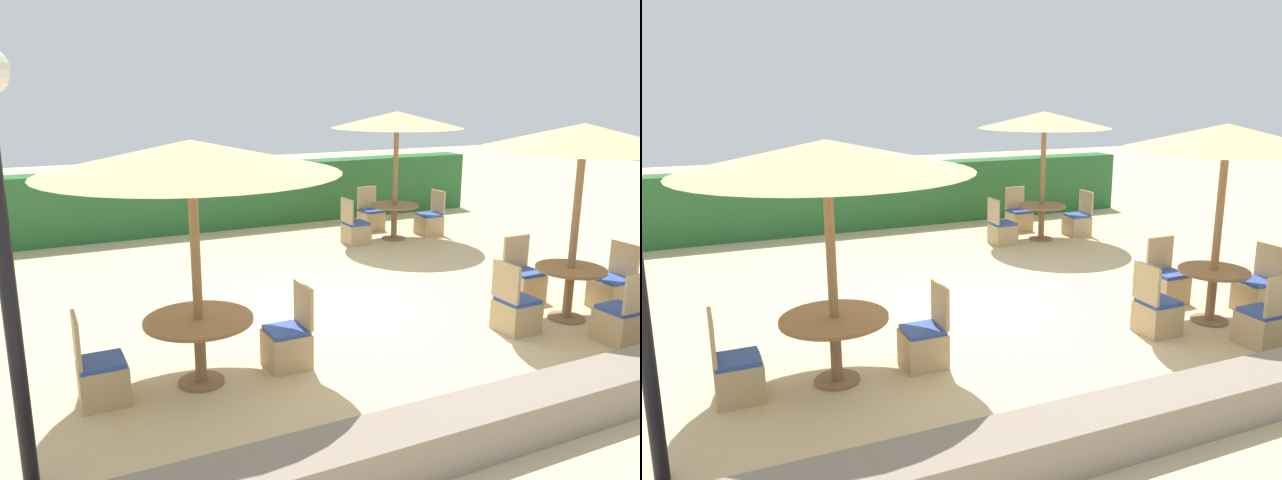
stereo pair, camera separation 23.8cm
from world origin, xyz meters
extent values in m
plane|color=#D1BA8C|center=(0.00, 0.00, 0.00)|extent=(40.00, 40.00, 0.00)
cube|color=#28602D|center=(0.00, 5.95, 0.69)|extent=(13.00, 0.70, 1.38)
cube|color=gray|center=(0.00, -3.50, 0.21)|extent=(10.00, 0.56, 0.41)
cylinder|color=black|center=(-3.96, -2.40, 1.50)|extent=(0.12, 0.12, 3.00)
cylinder|color=olive|center=(3.02, 3.35, 1.25)|extent=(0.10, 0.10, 2.50)
cone|color=tan|center=(3.02, 3.35, 2.42)|extent=(2.62, 2.62, 0.32)
cylinder|color=olive|center=(3.02, 3.35, 0.01)|extent=(0.48, 0.48, 0.03)
cylinder|color=olive|center=(3.02, 3.35, 0.34)|extent=(0.12, 0.12, 0.68)
cylinder|color=olive|center=(3.02, 3.35, 0.70)|extent=(0.97, 0.97, 0.04)
cube|color=tan|center=(3.92, 3.39, 0.20)|extent=(0.46, 0.46, 0.40)
cube|color=#2D4CA8|center=(3.92, 3.39, 0.43)|extent=(0.42, 0.42, 0.05)
cube|color=tan|center=(4.13, 3.39, 0.69)|extent=(0.04, 0.46, 0.48)
cube|color=tan|center=(2.12, 3.33, 0.20)|extent=(0.46, 0.46, 0.40)
cube|color=#2D4CA8|center=(2.12, 3.33, 0.43)|extent=(0.42, 0.42, 0.05)
cube|color=tan|center=(1.91, 3.33, 0.69)|extent=(0.04, 0.46, 0.48)
cube|color=tan|center=(3.03, 4.30, 0.20)|extent=(0.46, 0.46, 0.40)
cube|color=#2D4CA8|center=(3.03, 4.30, 0.43)|extent=(0.42, 0.42, 0.05)
cube|color=tan|center=(3.03, 4.51, 0.69)|extent=(0.46, 0.04, 0.48)
cylinder|color=olive|center=(-2.29, -1.26, 1.23)|extent=(0.10, 0.10, 2.46)
cone|color=tan|center=(-2.29, -1.26, 2.38)|extent=(2.94, 2.94, 0.32)
cylinder|color=olive|center=(-2.29, -1.26, 0.01)|extent=(0.48, 0.48, 0.03)
cylinder|color=olive|center=(-2.29, -1.26, 0.34)|extent=(0.12, 0.12, 0.68)
cylinder|color=olive|center=(-2.29, -1.26, 0.70)|extent=(1.13, 1.13, 0.04)
cube|color=tan|center=(-1.32, -1.27, 0.20)|extent=(0.46, 0.46, 0.40)
cube|color=#2D4CA8|center=(-1.32, -1.27, 0.43)|extent=(0.42, 0.42, 0.05)
cube|color=tan|center=(-1.11, -1.27, 0.69)|extent=(0.04, 0.46, 0.48)
cube|color=tan|center=(-3.26, -1.25, 0.20)|extent=(0.46, 0.46, 0.40)
cube|color=#2D4CA8|center=(-3.26, -1.25, 0.43)|extent=(0.42, 0.42, 0.05)
cube|color=tan|center=(-3.47, -1.25, 0.69)|extent=(0.04, 0.46, 0.48)
cylinder|color=olive|center=(2.64, -1.56, 1.26)|extent=(0.10, 0.10, 2.52)
cone|color=tan|center=(2.64, -1.56, 2.44)|extent=(2.56, 2.56, 0.32)
cylinder|color=olive|center=(2.64, -1.56, 0.01)|extent=(0.48, 0.48, 0.03)
cylinder|color=olive|center=(2.64, -1.56, 0.34)|extent=(0.12, 0.12, 0.68)
cylinder|color=olive|center=(2.64, -1.56, 0.70)|extent=(0.90, 0.90, 0.04)
cube|color=tan|center=(3.53, -1.51, 0.20)|extent=(0.46, 0.46, 0.40)
cube|color=#2D4CA8|center=(3.53, -1.51, 0.43)|extent=(0.42, 0.42, 0.05)
cube|color=tan|center=(3.74, -1.51, 0.69)|extent=(0.04, 0.46, 0.48)
cube|color=tan|center=(1.71, -1.60, 0.20)|extent=(0.46, 0.46, 0.40)
cube|color=#2D4CA8|center=(1.71, -1.60, 0.43)|extent=(0.42, 0.42, 0.05)
cube|color=tan|center=(1.50, -1.60, 0.69)|extent=(0.04, 0.46, 0.48)
cube|color=tan|center=(2.59, -2.41, 0.20)|extent=(0.46, 0.46, 0.40)
cube|color=#2D4CA8|center=(2.59, -2.41, 0.43)|extent=(0.42, 0.42, 0.05)
cube|color=tan|center=(2.59, -2.62, 0.69)|extent=(0.46, 0.04, 0.48)
cube|color=tan|center=(2.67, -0.72, 0.20)|extent=(0.46, 0.46, 0.40)
cube|color=#2D4CA8|center=(2.67, -0.72, 0.43)|extent=(0.42, 0.42, 0.05)
cube|color=tan|center=(2.67, -0.51, 0.69)|extent=(0.46, 0.04, 0.48)
camera|label=1|loc=(-3.79, -7.24, 3.02)|focal=35.00mm
camera|label=2|loc=(-3.58, -7.34, 3.02)|focal=35.00mm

